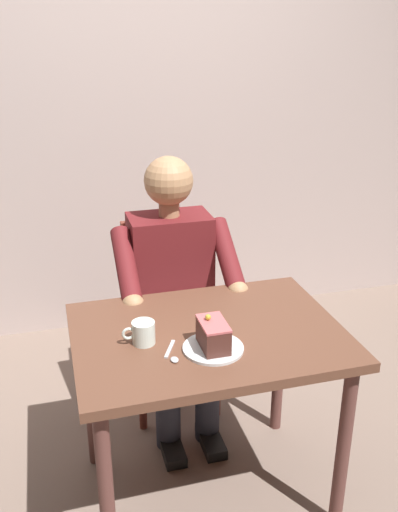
{
  "coord_description": "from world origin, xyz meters",
  "views": [
    {
      "loc": [
        0.5,
        1.67,
        1.75
      ],
      "look_at": [
        0.01,
        -0.1,
        0.99
      ],
      "focal_mm": 39.21,
      "sensor_mm": 36.0,
      "label": 1
    }
  ],
  "objects_px": {
    "chair": "(167,305)",
    "cake_slice": "(213,335)",
    "seated_person": "(175,291)",
    "coffee_cup": "(143,332)",
    "dessert_spoon": "(172,355)",
    "dining_table": "(208,355)"
  },
  "relations": [
    {
      "from": "chair",
      "to": "cake_slice",
      "type": "distance_m",
      "value": 0.88
    },
    {
      "from": "chair",
      "to": "cake_slice",
      "type": "height_order",
      "value": "chair"
    },
    {
      "from": "chair",
      "to": "seated_person",
      "type": "relative_size",
      "value": 0.72
    },
    {
      "from": "coffee_cup",
      "to": "dessert_spoon",
      "type": "xyz_separation_m",
      "value": [
        -0.08,
        0.11,
        -0.04
      ]
    },
    {
      "from": "cake_slice",
      "to": "dessert_spoon",
      "type": "xyz_separation_m",
      "value": [
        0.14,
        0.0,
        -0.05
      ]
    },
    {
      "from": "seated_person",
      "to": "coffee_cup",
      "type": "xyz_separation_m",
      "value": [
        0.24,
        0.55,
        0.13
      ]
    },
    {
      "from": "cake_slice",
      "to": "dessert_spoon",
      "type": "relative_size",
      "value": 1.01
    },
    {
      "from": "dining_table",
      "to": "chair",
      "type": "bearing_deg",
      "value": -90.0
    },
    {
      "from": "seated_person",
      "to": "chair",
      "type": "bearing_deg",
      "value": -90.0
    },
    {
      "from": "cake_slice",
      "to": "coffee_cup",
      "type": "relative_size",
      "value": 1.24
    },
    {
      "from": "seated_person",
      "to": "dessert_spoon",
      "type": "height_order",
      "value": "seated_person"
    },
    {
      "from": "coffee_cup",
      "to": "dessert_spoon",
      "type": "distance_m",
      "value": 0.14
    },
    {
      "from": "chair",
      "to": "dining_table",
      "type": "bearing_deg",
      "value": 90.0
    },
    {
      "from": "dining_table",
      "to": "chair",
      "type": "relative_size",
      "value": 1.07
    },
    {
      "from": "chair",
      "to": "seated_person",
      "type": "height_order",
      "value": "seated_person"
    },
    {
      "from": "seated_person",
      "to": "dessert_spoon",
      "type": "bearing_deg",
      "value": 76.28
    },
    {
      "from": "dining_table",
      "to": "coffee_cup",
      "type": "relative_size",
      "value": 8.37
    },
    {
      "from": "seated_person",
      "to": "dessert_spoon",
      "type": "xyz_separation_m",
      "value": [
        0.16,
        0.65,
        0.09
      ]
    },
    {
      "from": "dining_table",
      "to": "seated_person",
      "type": "height_order",
      "value": "seated_person"
    },
    {
      "from": "dessert_spoon",
      "to": "seated_person",
      "type": "bearing_deg",
      "value": -103.72
    },
    {
      "from": "cake_slice",
      "to": "coffee_cup",
      "type": "bearing_deg",
      "value": -25.64
    },
    {
      "from": "dining_table",
      "to": "dessert_spoon",
      "type": "height_order",
      "value": "dessert_spoon"
    }
  ]
}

